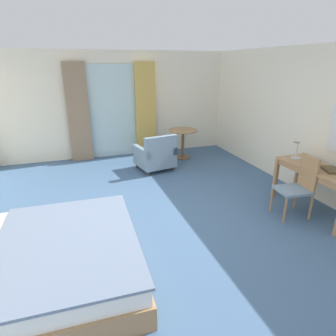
{
  "coord_description": "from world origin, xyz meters",
  "views": [
    {
      "loc": [
        -1.08,
        -3.51,
        2.24
      ],
      "look_at": [
        0.18,
        0.2,
        0.8
      ],
      "focal_mm": 30.32,
      "sensor_mm": 36.0,
      "label": 1
    }
  ],
  "objects_px": {
    "closed_book": "(332,170)",
    "round_cafe_table": "(183,137)",
    "desk_chair": "(299,184)",
    "writing_desk": "(319,174)",
    "bed": "(26,265)",
    "armchair_by_window": "(156,156)",
    "desk_lamp": "(297,146)"
  },
  "relations": [
    {
      "from": "bed",
      "to": "round_cafe_table",
      "type": "relative_size",
      "value": 3.21
    },
    {
      "from": "desk_lamp",
      "to": "armchair_by_window",
      "type": "bearing_deg",
      "value": 129.29
    },
    {
      "from": "bed",
      "to": "desk_chair",
      "type": "distance_m",
      "value": 3.81
    },
    {
      "from": "round_cafe_table",
      "to": "writing_desk",
      "type": "bearing_deg",
      "value": -73.53
    },
    {
      "from": "desk_chair",
      "to": "closed_book",
      "type": "height_order",
      "value": "desk_chair"
    },
    {
      "from": "writing_desk",
      "to": "desk_lamp",
      "type": "distance_m",
      "value": 0.57
    },
    {
      "from": "writing_desk",
      "to": "desk_lamp",
      "type": "relative_size",
      "value": 3.33
    },
    {
      "from": "desk_chair",
      "to": "armchair_by_window",
      "type": "bearing_deg",
      "value": 119.45
    },
    {
      "from": "closed_book",
      "to": "armchair_by_window",
      "type": "relative_size",
      "value": 0.38
    },
    {
      "from": "closed_book",
      "to": "round_cafe_table",
      "type": "xyz_separation_m",
      "value": [
        -1.03,
        3.41,
        -0.22
      ]
    },
    {
      "from": "bed",
      "to": "writing_desk",
      "type": "bearing_deg",
      "value": 4.39
    },
    {
      "from": "bed",
      "to": "desk_lamp",
      "type": "bearing_deg",
      "value": 10.89
    },
    {
      "from": "desk_lamp",
      "to": "armchair_by_window",
      "type": "distance_m",
      "value": 2.88
    },
    {
      "from": "writing_desk",
      "to": "bed",
      "type": "bearing_deg",
      "value": -175.61
    },
    {
      "from": "writing_desk",
      "to": "armchair_by_window",
      "type": "bearing_deg",
      "value": 125.05
    },
    {
      "from": "desk_chair",
      "to": "writing_desk",
      "type": "bearing_deg",
      "value": 0.15
    },
    {
      "from": "bed",
      "to": "round_cafe_table",
      "type": "height_order",
      "value": "bed"
    },
    {
      "from": "round_cafe_table",
      "to": "armchair_by_window",
      "type": "bearing_deg",
      "value": -144.76
    },
    {
      "from": "desk_lamp",
      "to": "armchair_by_window",
      "type": "relative_size",
      "value": 0.48
    },
    {
      "from": "bed",
      "to": "closed_book",
      "type": "relative_size",
      "value": 7.11
    },
    {
      "from": "desk_chair",
      "to": "armchair_by_window",
      "type": "xyz_separation_m",
      "value": [
        -1.49,
        2.64,
        -0.19
      ]
    },
    {
      "from": "desk_lamp",
      "to": "bed",
      "type": "bearing_deg",
      "value": -169.11
    },
    {
      "from": "desk_chair",
      "to": "round_cafe_table",
      "type": "distance_m",
      "value": 3.32
    },
    {
      "from": "writing_desk",
      "to": "desk_chair",
      "type": "height_order",
      "value": "desk_chair"
    },
    {
      "from": "desk_chair",
      "to": "desk_lamp",
      "type": "bearing_deg",
      "value": 58.33
    },
    {
      "from": "desk_lamp",
      "to": "desk_chair",
      "type": "bearing_deg",
      "value": -121.67
    },
    {
      "from": "writing_desk",
      "to": "armchair_by_window",
      "type": "height_order",
      "value": "armchair_by_window"
    },
    {
      "from": "desk_lamp",
      "to": "round_cafe_table",
      "type": "xyz_separation_m",
      "value": [
        -0.89,
        2.8,
        -0.43
      ]
    },
    {
      "from": "desk_chair",
      "to": "round_cafe_table",
      "type": "relative_size",
      "value": 1.34
    },
    {
      "from": "bed",
      "to": "writing_desk",
      "type": "relative_size",
      "value": 1.67
    },
    {
      "from": "desk_chair",
      "to": "round_cafe_table",
      "type": "bearing_deg",
      "value": 100.48
    },
    {
      "from": "desk_chair",
      "to": "round_cafe_table",
      "type": "xyz_separation_m",
      "value": [
        -0.6,
        3.26,
        0.02
      ]
    }
  ]
}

